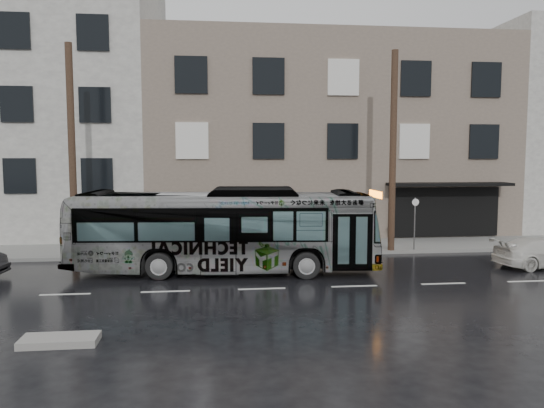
{
  "coord_description": "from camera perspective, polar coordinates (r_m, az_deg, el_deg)",
  "views": [
    {
      "loc": [
        -1.62,
        -19.95,
        4.51
      ],
      "look_at": [
        0.91,
        2.5,
        2.41
      ],
      "focal_mm": 35.0,
      "sensor_mm": 36.0,
      "label": 1
    }
  ],
  "objects": [
    {
      "name": "slush_pile",
      "position": [
        14.02,
        -21.86,
        -13.45
      ],
      "size": [
        1.8,
        0.81,
        0.18
      ],
      "primitive_type": "cube",
      "rotation": [
        0.0,
        0.0,
        0.0
      ],
      "color": "#999691",
      "rests_on": "ground"
    },
    {
      "name": "bus",
      "position": [
        20.37,
        -5.22,
        -2.85
      ],
      "size": [
        11.87,
        3.76,
        3.25
      ],
      "primitive_type": "imported",
      "rotation": [
        0.0,
        0.0,
        1.48
      ],
      "color": "#B2B2B2",
      "rests_on": "ground"
    },
    {
      "name": "utility_pole_front",
      "position": [
        24.63,
        12.88,
        5.51
      ],
      "size": [
        0.3,
        0.3,
        9.0
      ],
      "primitive_type": "cylinder",
      "color": "#493324",
      "rests_on": "sidewalk"
    },
    {
      "name": "ground",
      "position": [
        20.52,
        -1.76,
        -7.38
      ],
      "size": [
        120.0,
        120.0,
        0.0
      ],
      "primitive_type": "plane",
      "color": "black",
      "rests_on": "ground"
    },
    {
      "name": "white_sedan",
      "position": [
        24.01,
        27.19,
        -4.67
      ],
      "size": [
        4.21,
        2.04,
        1.18
      ],
      "primitive_type": "imported",
      "rotation": [
        0.0,
        0.0,
        1.67
      ],
      "color": "silver",
      "rests_on": "ground"
    },
    {
      "name": "building_taupe",
      "position": [
        33.33,
        5.07,
        7.0
      ],
      "size": [
        20.0,
        12.0,
        11.0
      ],
      "primitive_type": "cube",
      "color": "gray",
      "rests_on": "ground"
    },
    {
      "name": "sidewalk",
      "position": [
        25.3,
        -2.67,
        -4.78
      ],
      "size": [
        90.0,
        3.6,
        0.15
      ],
      "primitive_type": "cube",
      "color": "gray",
      "rests_on": "ground"
    },
    {
      "name": "sign_post",
      "position": [
        25.21,
        15.09,
        -2.07
      ],
      "size": [
        0.06,
        0.06,
        2.4
      ],
      "primitive_type": "cylinder",
      "color": "slate",
      "rests_on": "sidewalk"
    },
    {
      "name": "utility_pole_rear",
      "position": [
        23.99,
        -20.71,
        5.31
      ],
      "size": [
        0.3,
        0.3,
        9.0
      ],
      "primitive_type": "cylinder",
      "color": "#493324",
      "rests_on": "sidewalk"
    }
  ]
}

